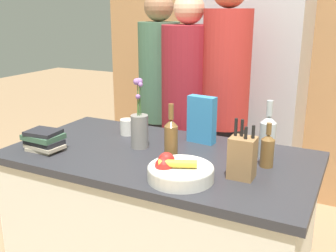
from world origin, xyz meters
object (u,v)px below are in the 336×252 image
at_px(cereal_box, 202,120).
at_px(person_in_red_tee, 225,100).
at_px(bottle_vinegar, 267,150).
at_px(bottle_wine, 268,136).
at_px(book_stack, 44,140).
at_px(flower_vase, 139,128).
at_px(bottle_oil, 171,139).
at_px(coffee_mug, 128,127).
at_px(fruit_bowl, 179,171).
at_px(refrigerator, 252,95).
at_px(knife_block, 242,157).
at_px(person_at_sink, 159,99).
at_px(person_in_blue, 188,108).

relative_size(cereal_box, person_in_red_tee, 0.14).
height_order(bottle_vinegar, bottle_wine, bottle_wine).
relative_size(cereal_box, book_stack, 1.22).
height_order(flower_vase, bottle_wine, flower_vase).
relative_size(book_stack, bottle_oil, 0.74).
distance_m(coffee_mug, bottle_vinegar, 0.86).
bearing_deg(flower_vase, fruit_bowl, -37.97).
distance_m(refrigerator, bottle_oil, 1.39).
relative_size(bottle_vinegar, bottle_wine, 0.73).
height_order(knife_block, book_stack, knife_block).
bearing_deg(cereal_box, bottle_oil, -93.97).
relative_size(flower_vase, bottle_wine, 1.28).
height_order(fruit_bowl, cereal_box, cereal_box).
distance_m(knife_block, person_at_sink, 1.23).
bearing_deg(person_in_red_tee, bottle_vinegar, -55.60).
bearing_deg(fruit_bowl, bottle_oil, 125.13).
bearing_deg(coffee_mug, person_in_blue, 70.55).
xyz_separation_m(cereal_box, book_stack, (-0.69, -0.49, -0.08)).
distance_m(book_stack, person_in_blue, 1.00).
relative_size(knife_block, flower_vase, 0.70).
bearing_deg(fruit_bowl, bottle_vinegar, 46.25).
distance_m(flower_vase, bottle_oil, 0.26).
xyz_separation_m(refrigerator, fruit_bowl, (0.10, -1.57, -0.03)).
xyz_separation_m(flower_vase, bottle_oil, (0.24, -0.11, 0.00)).
relative_size(flower_vase, coffee_mug, 3.50).
bearing_deg(bottle_vinegar, refrigerator, 108.09).
bearing_deg(person_at_sink, flower_vase, -65.52).
bearing_deg(bottle_oil, person_in_blue, 108.14).
xyz_separation_m(book_stack, person_at_sink, (0.16, 0.99, 0.04)).
bearing_deg(person_in_blue, bottle_vinegar, -48.13).
height_order(refrigerator, person_in_red_tee, refrigerator).
bearing_deg(fruit_bowl, person_in_blue, 111.76).
bearing_deg(bottle_vinegar, knife_block, -111.21).
relative_size(coffee_mug, person_at_sink, 0.06).
bearing_deg(bottle_vinegar, cereal_box, 154.87).
bearing_deg(knife_block, person_in_blue, 127.71).
height_order(knife_block, flower_vase, flower_vase).
height_order(book_stack, person_in_blue, person_in_blue).
bearing_deg(person_at_sink, bottle_oil, -54.39).
height_order(book_stack, bottle_wine, bottle_wine).
distance_m(fruit_bowl, bottle_wine, 0.53).
bearing_deg(flower_vase, bottle_wine, 13.43).
distance_m(person_in_blue, person_in_red_tee, 0.28).
xyz_separation_m(cereal_box, bottle_vinegar, (0.41, -0.19, -0.05)).
relative_size(refrigerator, flower_vase, 5.09).
distance_m(coffee_mug, bottle_wine, 0.83).
height_order(refrigerator, bottle_wine, refrigerator).
distance_m(bottle_vinegar, person_in_blue, 0.92).
distance_m(bottle_wine, person_in_blue, 0.82).
bearing_deg(bottle_wine, book_stack, -158.84).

